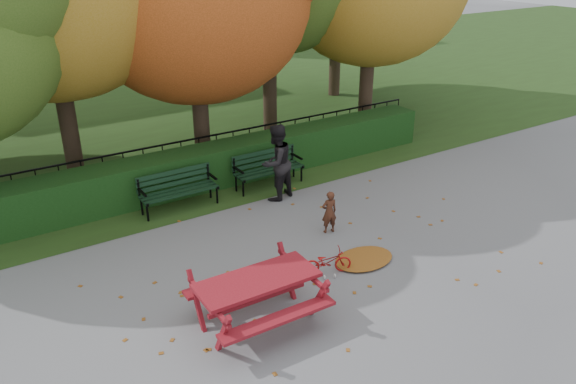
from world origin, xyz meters
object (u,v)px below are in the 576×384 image
child (329,212)px  bicycle (327,262)px  bench_right (267,166)px  picnic_table (257,288)px  bench_left (177,187)px  adult (276,163)px

child → bicycle: size_ratio=1.02×
bench_right → picnic_table: (-3.01, -4.70, 0.13)m
picnic_table → child: 3.37m
child → bicycle: child is taller
bench_left → child: size_ratio=1.91×
bench_right → picnic_table: bearing=-122.6°
bench_left → picnic_table: size_ratio=0.91×
bench_left → adult: bearing=-20.2°
bench_right → child: bearing=-93.9°
adult → picnic_table: bearing=37.0°
bench_left → adult: size_ratio=0.98×
bench_left → child: child is taller
adult → bicycle: adult is taller
child → adult: (-0.03, 2.05, 0.45)m
picnic_table → adult: 4.80m
bench_right → adult: (-0.23, -0.80, 0.40)m
bench_right → bicycle: bearing=-106.1°
bicycle → child: bearing=-17.0°
bench_left → bicycle: bench_left is taller
bench_right → adult: bearing=-105.8°
picnic_table → adult: size_ratio=1.08×
bench_right → adult: size_ratio=0.98×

